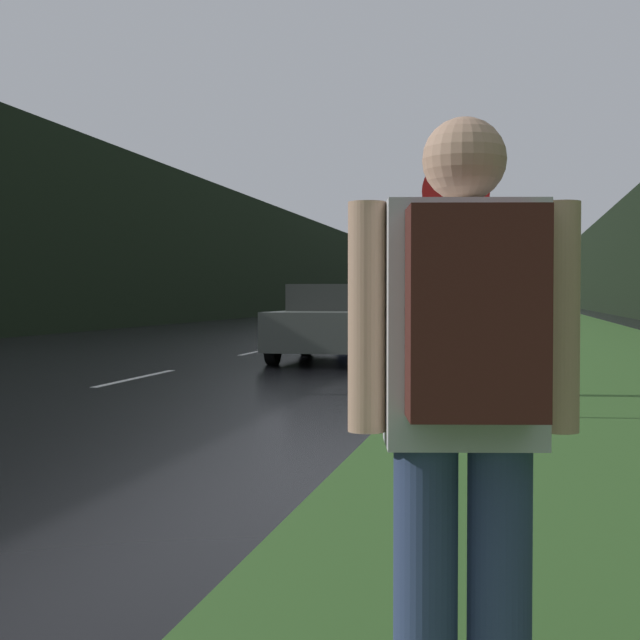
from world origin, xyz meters
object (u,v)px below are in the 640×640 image
Objects in this scene: car_oncoming at (342,308)px; delivery_truck at (409,289)px; car_passing_near at (333,323)px; stop_sign at (456,255)px; hitchhiker_with_backpack at (465,404)px; car_passing_far at (384,316)px.

car_oncoming is 0.69× the size of delivery_truck.
car_oncoming is (-4.57, 25.09, -0.06)m from car_passing_near.
delivery_truck is at bearing 90.00° from car_oncoming.
stop_sign is 8.71m from car_passing_near.
car_oncoming is (-8.02, 40.46, -0.33)m from hitchhiker_with_backpack.
delivery_truck is at bearing -84.40° from car_passing_far.
car_passing_near is at bearing 90.00° from car_passing_far.
car_passing_near is 54.17m from delivery_truck.
car_passing_near reaches higher than car_oncoming.
car_passing_near is 25.50m from car_oncoming.
car_oncoming is at bearing 89.93° from hitchhiker_with_backpack.
hitchhiker_with_backpack is 0.38× the size of car_oncoming.
car_passing_far is at bearing -75.54° from car_oncoming.
delivery_truck reaches higher than car_passing_far.
hitchhiker_with_backpack is 41.24m from car_oncoming.
hitchhiker_with_backpack reaches higher than car_oncoming.
car_passing_near is at bearing -85.16° from delivery_truck.
hitchhiker_with_backpack reaches higher than car_passing_far.
car_passing_far is at bearing 87.35° from hitchhiker_with_backpack.
stop_sign is at bearing 82.48° from hitchhiker_with_backpack.
stop_sign is 62.55m from delivery_truck.
car_oncoming is at bearing -90.00° from delivery_truck.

